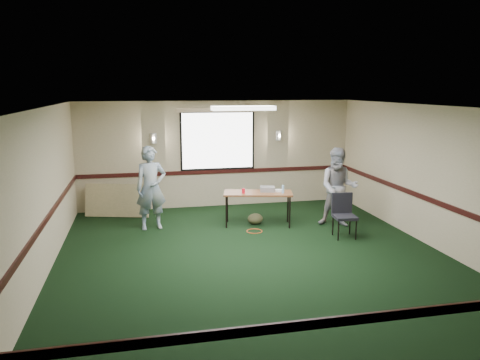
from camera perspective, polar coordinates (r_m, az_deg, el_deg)
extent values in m
plane|color=black|center=(8.49, 1.89, -9.66)|extent=(8.00, 8.00, 0.00)
plane|color=tan|center=(11.97, -2.74, 3.16)|extent=(7.00, 0.00, 7.00)
plane|color=tan|center=(4.49, 14.75, -11.04)|extent=(7.00, 0.00, 7.00)
plane|color=tan|center=(8.02, -23.11, -1.75)|extent=(0.00, 8.00, 8.00)
plane|color=tan|center=(9.57, 22.72, 0.26)|extent=(0.00, 8.00, 8.00)
plane|color=silver|center=(7.94, 2.01, 8.87)|extent=(8.00, 8.00, 0.00)
cube|color=black|center=(12.02, -2.71, 1.03)|extent=(7.00, 0.03, 0.10)
cube|color=black|center=(4.69, 14.38, -16.08)|extent=(7.00, 0.03, 0.10)
cube|color=black|center=(8.12, -22.76, -4.84)|extent=(0.03, 8.00, 0.10)
cube|color=black|center=(9.65, 22.45, -2.36)|extent=(0.03, 8.00, 0.10)
cube|color=black|center=(11.90, -2.74, 4.82)|extent=(1.90, 0.01, 1.50)
cube|color=white|center=(11.89, -2.74, 4.81)|extent=(1.80, 0.02, 1.40)
cube|color=beige|center=(11.83, -2.77, 8.52)|extent=(2.05, 0.08, 0.10)
cylinder|color=silver|center=(11.70, -10.50, 5.03)|extent=(0.16, 0.16, 0.25)
cylinder|color=silver|center=(12.22, 4.74, 5.43)|extent=(0.16, 0.16, 0.25)
cube|color=white|center=(8.91, 0.41, 8.75)|extent=(1.20, 0.32, 0.08)
cube|color=#602D1B|center=(10.34, 2.20, -1.61)|extent=(1.60, 0.93, 0.04)
cylinder|color=black|center=(10.20, -1.68, -3.95)|extent=(0.04, 0.04, 0.71)
cylinder|color=black|center=(10.23, 6.08, -3.97)|extent=(0.04, 0.04, 0.71)
cylinder|color=black|center=(10.67, -1.56, -3.28)|extent=(0.04, 0.04, 0.71)
cylinder|color=black|center=(10.69, 5.86, -3.29)|extent=(0.04, 0.04, 0.71)
cube|color=gray|center=(10.42, 3.37, -1.10)|extent=(0.37, 0.34, 0.11)
cube|color=white|center=(10.43, 4.83, -1.29)|extent=(0.22, 0.20, 0.05)
cylinder|color=red|center=(10.21, 0.42, -1.34)|extent=(0.07, 0.07, 0.11)
cylinder|color=#8DBEE7|center=(10.25, 5.27, -1.13)|extent=(0.05, 0.05, 0.18)
ellipsoid|color=#4C4C2B|center=(10.55, 1.87, -4.75)|extent=(0.38, 0.30, 0.24)
torus|color=#D44D1A|center=(10.05, 1.77, -6.25)|extent=(0.45, 0.45, 0.02)
cube|color=#9B8B5F|center=(11.48, -14.75, -2.42)|extent=(1.53, 0.63, 0.78)
cube|color=black|center=(9.78, 12.65, -4.41)|extent=(0.48, 0.48, 0.06)
cube|color=black|center=(9.91, 12.31, -2.75)|extent=(0.44, 0.09, 0.43)
cylinder|color=black|center=(9.62, 11.91, -6.08)|extent=(0.03, 0.03, 0.41)
cylinder|color=black|center=(9.74, 13.97, -5.96)|extent=(0.03, 0.03, 0.41)
cylinder|color=black|center=(9.95, 11.25, -5.47)|extent=(0.03, 0.03, 0.41)
cylinder|color=black|center=(10.07, 13.25, -5.36)|extent=(0.03, 0.03, 0.41)
imported|color=#47649C|center=(10.23, -10.79, -0.95)|extent=(0.72, 0.54, 1.81)
imported|color=#7E9CC5|center=(10.48, 11.92, -0.88)|extent=(1.04, 0.95, 1.74)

